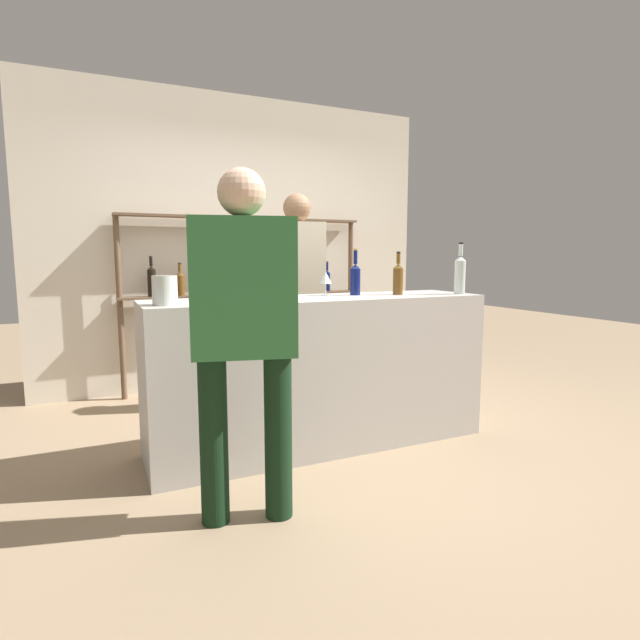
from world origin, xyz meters
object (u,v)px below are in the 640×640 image
at_px(counter_bottle_2, 398,278).
at_px(customer_left, 244,322).
at_px(counter_bottle_1, 267,278).
at_px(cork_jar, 165,290).
at_px(counter_bottle_0, 460,274).
at_px(server_behind_counter, 298,281).
at_px(wine_glass, 326,278).
at_px(counter_bottle_3, 355,278).

relative_size(counter_bottle_2, customer_left, 0.18).
distance_m(counter_bottle_1, cork_jar, 0.59).
bearing_deg(counter_bottle_0, customer_left, -161.44).
xyz_separation_m(server_behind_counter, customer_left, (-0.96, -1.70, -0.09)).
height_order(counter_bottle_1, cork_jar, counter_bottle_1).
bearing_deg(server_behind_counter, counter_bottle_2, 29.70).
distance_m(server_behind_counter, customer_left, 1.95).
distance_m(counter_bottle_2, server_behind_counter, 1.04).
distance_m(counter_bottle_0, cork_jar, 2.03).
bearing_deg(customer_left, wine_glass, -30.14).
bearing_deg(counter_bottle_2, cork_jar, -176.44).
xyz_separation_m(counter_bottle_1, counter_bottle_3, (0.72, 0.22, -0.02)).
xyz_separation_m(counter_bottle_1, wine_glass, (0.51, 0.26, -0.02)).
height_order(cork_jar, customer_left, customer_left).
distance_m(counter_bottle_3, cork_jar, 1.32).
height_order(counter_bottle_0, counter_bottle_2, counter_bottle_0).
bearing_deg(wine_glass, server_behind_counter, 81.07).
bearing_deg(server_behind_counter, customer_left, -20.22).
height_order(cork_jar, server_behind_counter, server_behind_counter).
relative_size(counter_bottle_0, counter_bottle_1, 1.04).
bearing_deg(server_behind_counter, cork_jar, -39.53).
relative_size(counter_bottle_0, customer_left, 0.22).
relative_size(counter_bottle_1, customer_left, 0.21).
distance_m(counter_bottle_0, counter_bottle_1, 1.44).
distance_m(counter_bottle_3, customer_left, 1.33).
relative_size(counter_bottle_3, cork_jar, 1.96).
xyz_separation_m(counter_bottle_0, counter_bottle_2, (-0.44, 0.13, -0.03)).
distance_m(cork_jar, server_behind_counter, 1.63).
bearing_deg(wine_glass, counter_bottle_3, -10.77).
xyz_separation_m(counter_bottle_3, wine_glass, (-0.21, 0.04, 0.00)).
height_order(counter_bottle_3, cork_jar, counter_bottle_3).
height_order(counter_bottle_3, customer_left, customer_left).
relative_size(server_behind_counter, customer_left, 1.07).
xyz_separation_m(cork_jar, customer_left, (0.27, -0.62, -0.12)).
xyz_separation_m(counter_bottle_1, cork_jar, (-0.59, 0.02, -0.06)).
relative_size(counter_bottle_0, server_behind_counter, 0.20).
distance_m(counter_bottle_0, server_behind_counter, 1.37).
bearing_deg(wine_glass, counter_bottle_1, -153.19).
bearing_deg(customer_left, counter_bottle_2, -47.68).
bearing_deg(customer_left, cork_jar, 37.19).
distance_m(counter_bottle_1, counter_bottle_3, 0.75).
bearing_deg(customer_left, counter_bottle_0, -57.68).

